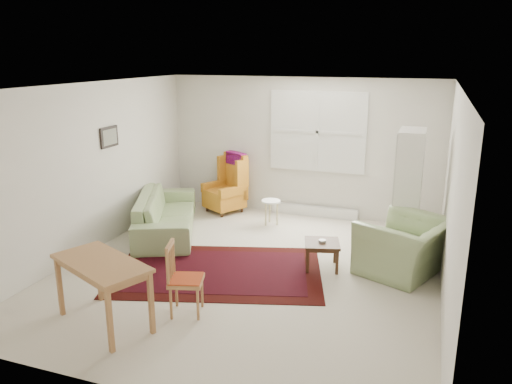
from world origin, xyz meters
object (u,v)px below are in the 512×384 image
(coffee_table, at_px, (322,255))
(desk, at_px, (104,293))
(armchair, at_px, (405,241))
(stool, at_px, (271,212))
(desk_chair, at_px, (186,279))
(cabinet, at_px, (408,190))
(sofa, at_px, (166,206))
(wingback_chair, at_px, (224,183))

(coffee_table, height_order, desk, desk)
(armchair, bearing_deg, desk, -27.14)
(stool, xyz_separation_m, desk_chair, (0.04, -3.28, 0.21))
(cabinet, bearing_deg, armchair, -86.71)
(sofa, bearing_deg, coffee_table, -125.90)
(sofa, relative_size, stool, 5.06)
(coffee_table, distance_m, desk_chair, 2.13)
(armchair, xyz_separation_m, cabinet, (-0.05, 0.95, 0.46))
(armchair, relative_size, stool, 2.63)
(armchair, relative_size, desk, 0.99)
(coffee_table, bearing_deg, desk, -130.42)
(wingback_chair, bearing_deg, desk, -54.60)
(cabinet, height_order, desk, cabinet)
(sofa, height_order, cabinet, cabinet)
(cabinet, bearing_deg, stool, 172.08)
(stool, xyz_separation_m, desk, (-0.70, -3.79, 0.15))
(coffee_table, xyz_separation_m, stool, (-1.23, 1.52, 0.03))
(coffee_table, bearing_deg, armchair, 12.21)
(sofa, relative_size, wingback_chair, 2.01)
(desk_chair, bearing_deg, sofa, 17.32)
(coffee_table, xyz_separation_m, desk_chair, (-1.19, -1.76, 0.24))
(sofa, xyz_separation_m, coffee_table, (2.76, -0.57, -0.26))
(coffee_table, distance_m, cabinet, 1.73)
(armchair, height_order, stool, armchair)
(cabinet, relative_size, desk, 1.55)
(sofa, height_order, desk_chair, sofa)
(armchair, relative_size, coffee_table, 2.46)
(armchair, distance_m, stool, 2.66)
(sofa, distance_m, coffee_table, 2.83)
(armchair, distance_m, wingback_chair, 3.77)
(desk, xyz_separation_m, desk_chair, (0.74, 0.51, 0.06))
(stool, distance_m, desk_chair, 3.28)
(wingback_chair, bearing_deg, cabinet, 18.21)
(stool, bearing_deg, desk, -100.44)
(armchair, distance_m, desk, 3.92)
(sofa, bearing_deg, desk, 171.93)
(stool, bearing_deg, sofa, -147.92)
(armchair, xyz_separation_m, desk_chair, (-2.27, -1.99, -0.02))
(wingback_chair, bearing_deg, sofa, -78.68)
(coffee_table, xyz_separation_m, cabinet, (1.03, 1.19, 0.72))
(sofa, distance_m, cabinet, 3.87)
(wingback_chair, distance_m, desk, 4.21)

